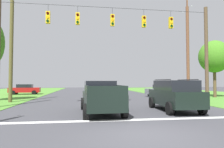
{
  "coord_description": "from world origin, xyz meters",
  "views": [
    {
      "loc": [
        -2.17,
        -7.12,
        1.9
      ],
      "look_at": [
        0.35,
        10.81,
        2.6
      ],
      "focal_mm": 31.91,
      "sensor_mm": 36.0,
      "label": 1
    }
  ],
  "objects_px": {
    "suv_black": "(174,95)",
    "distant_car_far_parked": "(163,90)",
    "utility_pole_mid_right": "(188,51)",
    "tree_roadside_right": "(214,57)",
    "overhead_signal_span": "(110,46)",
    "pickup_truck": "(101,97)",
    "utility_pole_near_left": "(11,50)",
    "distant_car_crossing_white": "(100,89)",
    "distant_car_oncoming": "(25,89)"
  },
  "relations": [
    {
      "from": "distant_car_far_parked",
      "to": "tree_roadside_right",
      "type": "relative_size",
      "value": 0.64
    },
    {
      "from": "distant_car_far_parked",
      "to": "utility_pole_mid_right",
      "type": "relative_size",
      "value": 0.41
    },
    {
      "from": "distant_car_far_parked",
      "to": "tree_roadside_right",
      "type": "bearing_deg",
      "value": -23.11
    },
    {
      "from": "pickup_truck",
      "to": "suv_black",
      "type": "xyz_separation_m",
      "value": [
        4.83,
        0.22,
        0.09
      ]
    },
    {
      "from": "distant_car_crossing_white",
      "to": "distant_car_oncoming",
      "type": "xyz_separation_m",
      "value": [
        -11.24,
        -0.22,
        0.0
      ]
    },
    {
      "from": "overhead_signal_span",
      "to": "utility_pole_mid_right",
      "type": "relative_size",
      "value": 1.59
    },
    {
      "from": "pickup_truck",
      "to": "tree_roadside_right",
      "type": "xyz_separation_m",
      "value": [
        14.63,
        9.95,
        3.96
      ]
    },
    {
      "from": "suv_black",
      "to": "tree_roadside_right",
      "type": "distance_m",
      "value": 14.34
    },
    {
      "from": "utility_pole_near_left",
      "to": "distant_car_crossing_white",
      "type": "bearing_deg",
      "value": 52.64
    },
    {
      "from": "distant_car_far_parked",
      "to": "utility_pole_mid_right",
      "type": "height_order",
      "value": "utility_pole_mid_right"
    },
    {
      "from": "distant_car_oncoming",
      "to": "suv_black",
      "type": "bearing_deg",
      "value": -52.33
    },
    {
      "from": "suv_black",
      "to": "distant_car_oncoming",
      "type": "distance_m",
      "value": 23.89
    },
    {
      "from": "overhead_signal_span",
      "to": "tree_roadside_right",
      "type": "height_order",
      "value": "overhead_signal_span"
    },
    {
      "from": "distant_car_far_parked",
      "to": "utility_pole_mid_right",
      "type": "bearing_deg",
      "value": -77.49
    },
    {
      "from": "tree_roadside_right",
      "to": "overhead_signal_span",
      "type": "bearing_deg",
      "value": -155.28
    },
    {
      "from": "utility_pole_mid_right",
      "to": "utility_pole_near_left",
      "type": "height_order",
      "value": "utility_pole_mid_right"
    },
    {
      "from": "suv_black",
      "to": "distant_car_crossing_white",
      "type": "height_order",
      "value": "suv_black"
    },
    {
      "from": "suv_black",
      "to": "distant_car_far_parked",
      "type": "height_order",
      "value": "suv_black"
    },
    {
      "from": "pickup_truck",
      "to": "utility_pole_near_left",
      "type": "distance_m",
      "value": 11.32
    },
    {
      "from": "distant_car_far_parked",
      "to": "utility_pole_near_left",
      "type": "height_order",
      "value": "utility_pole_near_left"
    },
    {
      "from": "distant_car_crossing_white",
      "to": "distant_car_far_parked",
      "type": "height_order",
      "value": "same"
    },
    {
      "from": "pickup_truck",
      "to": "utility_pole_near_left",
      "type": "height_order",
      "value": "utility_pole_near_left"
    },
    {
      "from": "overhead_signal_span",
      "to": "distant_car_oncoming",
      "type": "bearing_deg",
      "value": 125.1
    },
    {
      "from": "overhead_signal_span",
      "to": "suv_black",
      "type": "bearing_deg",
      "value": -42.86
    },
    {
      "from": "overhead_signal_span",
      "to": "distant_car_far_parked",
      "type": "xyz_separation_m",
      "value": [
        7.97,
        8.63,
        -3.99
      ]
    },
    {
      "from": "distant_car_oncoming",
      "to": "distant_car_far_parked",
      "type": "distance_m",
      "value": 20.0
    },
    {
      "from": "distant_car_oncoming",
      "to": "utility_pole_near_left",
      "type": "distance_m",
      "value": 12.67
    },
    {
      "from": "distant_car_crossing_white",
      "to": "distant_car_far_parked",
      "type": "distance_m",
      "value": 10.32
    },
    {
      "from": "pickup_truck",
      "to": "utility_pole_mid_right",
      "type": "bearing_deg",
      "value": 37.94
    },
    {
      "from": "distant_car_crossing_white",
      "to": "tree_roadside_right",
      "type": "xyz_separation_m",
      "value": [
        13.16,
        -9.4,
        4.14
      ]
    },
    {
      "from": "pickup_truck",
      "to": "distant_car_oncoming",
      "type": "bearing_deg",
      "value": 117.05
    },
    {
      "from": "utility_pole_mid_right",
      "to": "utility_pole_near_left",
      "type": "distance_m",
      "value": 17.77
    },
    {
      "from": "utility_pole_mid_right",
      "to": "tree_roadside_right",
      "type": "height_order",
      "value": "utility_pole_mid_right"
    },
    {
      "from": "overhead_signal_span",
      "to": "pickup_truck",
      "type": "bearing_deg",
      "value": -106.13
    },
    {
      "from": "overhead_signal_span",
      "to": "distant_car_oncoming",
      "type": "xyz_separation_m",
      "value": [
        -10.84,
        15.42,
        -3.99
      ]
    },
    {
      "from": "distant_car_crossing_white",
      "to": "utility_pole_near_left",
      "type": "xyz_separation_m",
      "value": [
        -9.2,
        -12.04,
        4.08
      ]
    },
    {
      "from": "distant_car_oncoming",
      "to": "distant_car_crossing_white",
      "type": "bearing_deg",
      "value": 1.12
    },
    {
      "from": "overhead_signal_span",
      "to": "distant_car_far_parked",
      "type": "height_order",
      "value": "overhead_signal_span"
    },
    {
      "from": "distant_car_oncoming",
      "to": "utility_pole_mid_right",
      "type": "height_order",
      "value": "utility_pole_mid_right"
    },
    {
      "from": "suv_black",
      "to": "utility_pole_mid_right",
      "type": "bearing_deg",
      "value": 55.61
    },
    {
      "from": "suv_black",
      "to": "tree_roadside_right",
      "type": "bearing_deg",
      "value": 44.79
    },
    {
      "from": "pickup_truck",
      "to": "utility_pole_near_left",
      "type": "xyz_separation_m",
      "value": [
        -7.72,
        7.3,
        3.9
      ]
    },
    {
      "from": "distant_car_crossing_white",
      "to": "distant_car_oncoming",
      "type": "height_order",
      "value": "same"
    },
    {
      "from": "tree_roadside_right",
      "to": "utility_pole_mid_right",
      "type": "bearing_deg",
      "value": -155.21
    },
    {
      "from": "distant_car_oncoming",
      "to": "tree_roadside_right",
      "type": "distance_m",
      "value": 26.4
    },
    {
      "from": "distant_car_crossing_white",
      "to": "tree_roadside_right",
      "type": "relative_size",
      "value": 0.64
    },
    {
      "from": "utility_pole_mid_right",
      "to": "distant_car_far_parked",
      "type": "bearing_deg",
      "value": 102.51
    },
    {
      "from": "distant_car_far_parked",
      "to": "tree_roadside_right",
      "type": "distance_m",
      "value": 7.36
    },
    {
      "from": "overhead_signal_span",
      "to": "suv_black",
      "type": "distance_m",
      "value": 6.33
    },
    {
      "from": "overhead_signal_span",
      "to": "distant_car_far_parked",
      "type": "bearing_deg",
      "value": 47.28
    }
  ]
}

